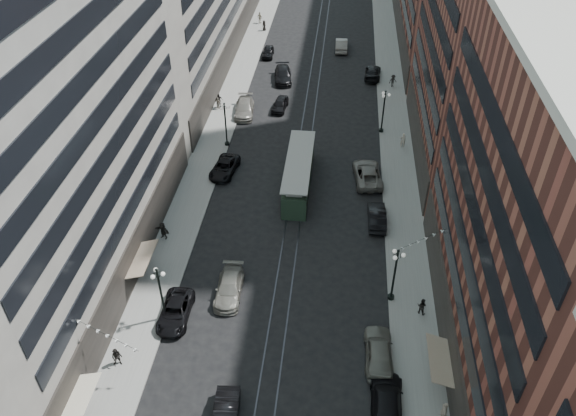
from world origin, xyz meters
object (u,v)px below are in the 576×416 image
at_px(lamppost_sw_mid, 226,123).
at_px(car_extra_1, 386,401).
at_px(pedestrian_7, 422,306).
at_px(car_extra_2, 229,288).
at_px(car_9, 268,52).
at_px(lamppost_sw_far, 161,292).
at_px(car_2, 175,312).
at_px(car_10, 377,217).
at_px(pedestrian_extra_1, 264,25).
at_px(pedestrian_2, 117,357).
at_px(car_13, 280,104).
at_px(pedestrian_5, 163,231).
at_px(pedestrian_extra_0, 219,101).
at_px(car_7, 224,167).
at_px(car_12, 373,72).
at_px(streetcar, 299,174).
at_px(car_14, 341,45).
at_px(lamppost_se_mid, 383,110).
at_px(car_extra_0, 283,75).
at_px(pedestrian_4, 444,412).
at_px(lamppost_se_far, 395,273).
at_px(pedestrian_8, 403,140).
at_px(pedestrian_6, 218,103).
at_px(pedestrian_extra_2, 260,18).
at_px(car_4, 379,351).
at_px(car_11, 368,174).
at_px(car_8, 244,108).
at_px(pedestrian_9, 393,81).

distance_m(lamppost_sw_mid, car_extra_1, 37.85).
distance_m(pedestrian_7, car_extra_2, 16.09).
bearing_deg(car_9, lamppost_sw_far, -92.85).
bearing_deg(car_2, car_extra_1, -22.60).
distance_m(car_10, pedestrian_extra_1, 53.50).
distance_m(pedestrian_2, car_13, 42.24).
relative_size(pedestrian_5, pedestrian_extra_0, 0.93).
xyz_separation_m(car_7, car_12, (16.80, 26.47, 0.07)).
xyz_separation_m(lamppost_sw_mid, pedestrian_extra_0, (-2.81, 9.23, -1.99)).
height_order(car_7, pedestrian_7, pedestrian_7).
height_order(streetcar, car_14, streetcar).
distance_m(car_14, car_extra_1, 64.16).
bearing_deg(car_7, lamppost_se_mid, 38.95).
distance_m(pedestrian_5, car_extra_0, 36.60).
relative_size(pedestrian_4, car_extra_0, 0.34).
distance_m(lamppost_se_far, pedestrian_7, 3.49).
relative_size(car_7, car_extra_0, 0.90).
height_order(pedestrian_8, car_extra_0, pedestrian_8).
height_order(lamppost_sw_far, car_10, lamppost_sw_far).
xyz_separation_m(car_14, car_extra_1, (4.81, -63.98, -0.07)).
xyz_separation_m(lamppost_sw_far, pedestrian_extra_0, (-2.81, 36.23, -1.99)).
bearing_deg(pedestrian_7, car_2, 32.61).
height_order(streetcar, car_13, streetcar).
distance_m(pedestrian_7, car_extra_0, 45.80).
distance_m(streetcar, pedestrian_6, 20.18).
bearing_deg(pedestrian_8, pedestrian_extra_2, -67.65).
relative_size(lamppost_sw_far, car_14, 1.04).
bearing_deg(car_4, car_10, -92.02).
bearing_deg(car_12, car_11, 91.76).
xyz_separation_m(car_10, car_extra_0, (-12.72, 31.32, 0.05)).
relative_size(lamppost_sw_far, pedestrian_5, 3.11).
height_order(lamppost_se_far, car_extra_1, lamppost_se_far).
bearing_deg(lamppost_sw_mid, car_9, 86.95).
xyz_separation_m(pedestrian_8, pedestrian_extra_2, (-22.59, 39.34, 0.05)).
relative_size(lamppost_se_far, pedestrian_8, 3.04).
height_order(car_12, car_extra_1, car_extra_1).
relative_size(lamppost_se_mid, pedestrian_5, 3.11).
distance_m(lamppost_se_mid, pedestrian_6, 21.68).
relative_size(car_10, pedestrian_extra_2, 2.50).
relative_size(car_8, pedestrian_5, 3.26).
xyz_separation_m(lamppost_se_far, pedestrian_extra_1, (-19.00, 60.56, -2.09)).
height_order(car_11, car_13, car_11).
distance_m(lamppost_sw_far, car_extra_0, 45.80).
xyz_separation_m(car_4, pedestrian_6, (-20.00, 38.07, 0.06)).
bearing_deg(pedestrian_4, car_9, 23.96).
distance_m(car_10, pedestrian_9, 30.76).
distance_m(pedestrian_extra_0, pedestrian_extra_1, 28.41).
bearing_deg(car_8, pedestrian_extra_2, 88.97).
height_order(pedestrian_6, pedestrian_8, pedestrian_8).
bearing_deg(pedestrian_extra_2, car_12, 170.68).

